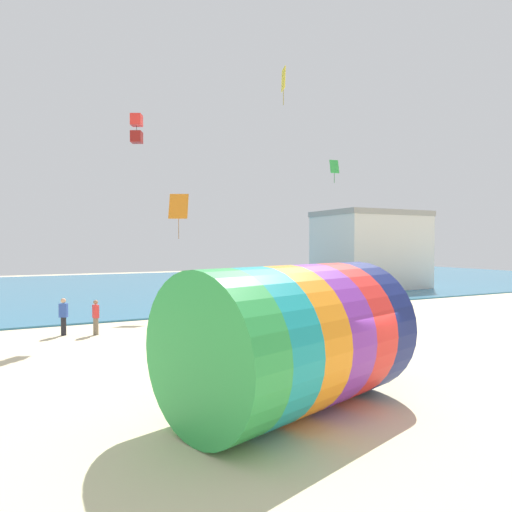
% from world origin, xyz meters
% --- Properties ---
extents(ground_plane, '(120.00, 120.00, 0.00)m').
position_xyz_m(ground_plane, '(0.00, 0.00, 0.00)').
color(ground_plane, beige).
extents(sea, '(120.00, 40.00, 0.10)m').
position_xyz_m(sea, '(0.00, 36.02, 0.05)').
color(sea, teal).
rests_on(sea, ground).
extents(giant_inflatable_tube, '(6.98, 5.43, 3.74)m').
position_xyz_m(giant_inflatable_tube, '(-1.38, 0.36, 1.87)').
color(giant_inflatable_tube, green).
rests_on(giant_inflatable_tube, ground).
extents(kite_handler, '(0.35, 0.42, 1.68)m').
position_xyz_m(kite_handler, '(2.05, 2.20, 0.86)').
color(kite_handler, '#726651').
rests_on(kite_handler, ground).
extents(kite_green_diamond, '(0.59, 0.29, 1.38)m').
position_xyz_m(kite_green_diamond, '(8.98, 12.73, 8.86)').
color(kite_green_diamond, green).
extents(kite_yellow_diamond, '(0.30, 0.81, 2.02)m').
position_xyz_m(kite_yellow_diamond, '(5.42, 12.63, 13.42)').
color(kite_yellow_diamond, yellow).
extents(kite_red_box, '(0.75, 0.75, 1.59)m').
position_xyz_m(kite_red_box, '(-2.20, 14.89, 10.36)').
color(kite_red_box, red).
extents(kite_orange_diamond, '(1.36, 1.13, 2.83)m').
position_xyz_m(kite_orange_diamond, '(0.99, 17.96, 6.59)').
color(kite_orange_diamond, orange).
extents(bystander_near_water, '(0.28, 0.39, 1.65)m').
position_xyz_m(bystander_near_water, '(-4.59, 12.85, 0.84)').
color(bystander_near_water, '#726651').
rests_on(bystander_near_water, ground).
extents(bystander_mid_beach, '(0.42, 0.35, 1.74)m').
position_xyz_m(bystander_mid_beach, '(-5.95, 13.40, 0.90)').
color(bystander_mid_beach, black).
rests_on(bystander_mid_beach, ground).
extents(promenade_building, '(9.57, 7.06, 7.37)m').
position_xyz_m(promenade_building, '(21.89, 24.55, 3.69)').
color(promenade_building, silver).
rests_on(promenade_building, ground).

